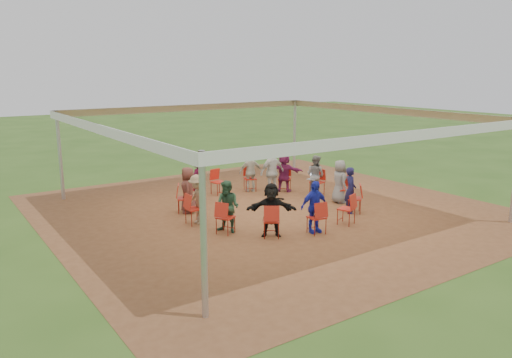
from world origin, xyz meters
TOP-DOWN VIEW (x-y plane):
  - ground at (0.00, 0.00)m, footprint 80.00×80.00m
  - dirt_patch at (0.00, 0.00)m, footprint 13.00×13.00m
  - tent at (0.00, 0.00)m, footprint 10.33×10.33m
  - chair_0 at (2.54, 0.63)m, footprint 0.53×0.51m
  - chair_1 at (1.96, 1.74)m, footprint 0.61×0.61m
  - chair_2 at (0.92, 2.45)m, footprint 0.55×0.56m
  - chair_3 at (-0.32, 2.60)m, footprint 0.47×0.49m
  - chair_4 at (-1.50, 2.15)m, footprint 0.60×0.60m
  - chair_5 at (-2.32, 1.21)m, footprint 0.58×0.58m
  - chair_6 at (-2.62, -0.01)m, footprint 0.44×0.42m
  - chair_7 at (-2.32, -1.22)m, footprint 0.59×0.58m
  - chair_8 at (-1.48, -2.16)m, footprint 0.60×0.60m
  - chair_9 at (-0.31, -2.60)m, footprint 0.47×0.49m
  - chair_10 at (0.94, -2.45)m, footprint 0.55×0.56m
  - chair_11 at (1.97, -1.73)m, footprint 0.61×0.61m
  - chair_12 at (2.55, -0.62)m, footprint 0.53×0.51m
  - person_seated_0 at (2.43, 0.61)m, footprint 0.55×0.77m
  - person_seated_1 at (1.87, 1.66)m, footprint 1.24×1.31m
  - person_seated_2 at (0.88, 2.34)m, footprint 0.93×0.69m
  - person_seated_3 at (-1.43, 2.05)m, footprint 0.62×0.57m
  - person_seated_4 at (-2.22, 1.16)m, footprint 0.67×0.80m
  - person_seated_5 at (-2.50, -0.01)m, footprint 0.46×0.92m
  - person_seated_6 at (-2.21, -1.17)m, footprint 0.67×0.80m
  - person_seated_7 at (-1.42, -2.06)m, footprint 1.36×1.15m
  - person_seated_8 at (-0.29, -2.48)m, footprint 0.88×0.52m
  - person_seated_9 at (1.88, -1.65)m, footprint 0.60×0.61m
  - person_seated_10 at (2.43, -0.59)m, footprint 0.54×0.77m
  - standing_person at (1.17, 1.44)m, footprint 0.98×0.51m
  - cable_coil at (1.06, 0.83)m, footprint 0.30×0.30m
  - laptop at (2.27, 0.57)m, footprint 0.31×0.36m

SIDE VIEW (x-z plane):
  - ground at x=0.00m, z-range 0.00..0.00m
  - dirt_patch at x=0.00m, z-range 0.01..0.01m
  - cable_coil at x=1.06m, z-range 0.01..0.03m
  - chair_0 at x=2.54m, z-range 0.00..0.90m
  - chair_1 at x=1.96m, z-range 0.00..0.90m
  - chair_2 at x=0.92m, z-range 0.00..0.90m
  - chair_3 at x=-0.32m, z-range 0.00..0.90m
  - chair_4 at x=-1.50m, z-range 0.00..0.90m
  - chair_5 at x=-2.32m, z-range 0.00..0.90m
  - chair_6 at x=-2.62m, z-range 0.00..0.90m
  - chair_7 at x=-2.32m, z-range 0.00..0.90m
  - chair_8 at x=-1.48m, z-range 0.00..0.90m
  - chair_9 at x=-0.31m, z-range 0.00..0.90m
  - chair_10 at x=0.94m, z-range 0.00..0.90m
  - chair_11 at x=1.97m, z-range 0.00..0.90m
  - chair_12 at x=2.55m, z-range 0.00..0.90m
  - laptop at x=2.27m, z-range 0.56..0.77m
  - person_seated_0 at x=2.43m, z-range 0.01..1.43m
  - person_seated_1 at x=1.87m, z-range 0.01..1.43m
  - person_seated_2 at x=0.88m, z-range 0.01..1.43m
  - person_seated_3 at x=-1.43m, z-range 0.01..1.43m
  - person_seated_4 at x=-2.22m, z-range 0.01..1.43m
  - person_seated_5 at x=-2.50m, z-range 0.01..1.43m
  - person_seated_6 at x=-2.21m, z-range 0.01..1.43m
  - person_seated_7 at x=-1.42m, z-range 0.01..1.43m
  - person_seated_8 at x=-0.29m, z-range 0.01..1.43m
  - person_seated_9 at x=1.88m, z-range 0.01..1.43m
  - person_seated_10 at x=2.43m, z-range 0.01..1.43m
  - standing_person at x=1.17m, z-range 0.01..1.66m
  - tent at x=0.00m, z-range 0.87..3.87m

